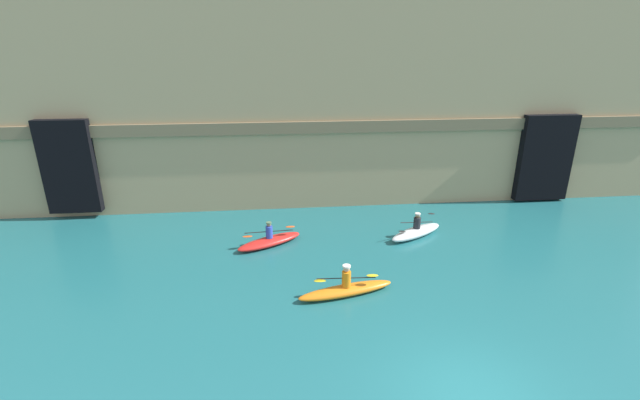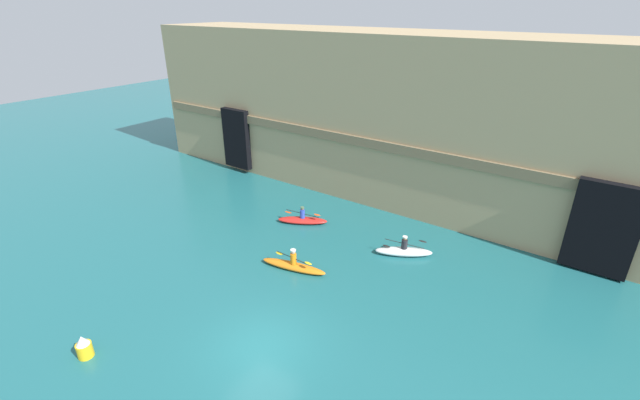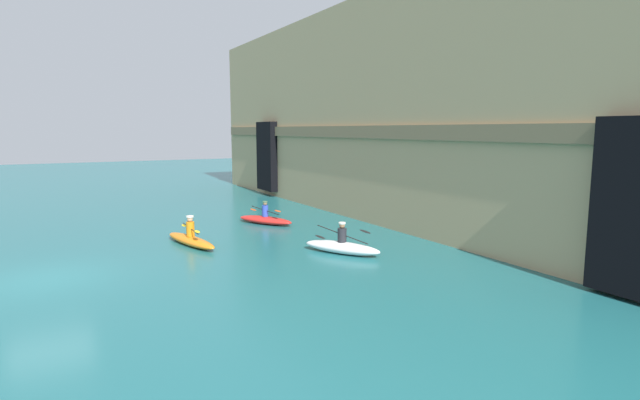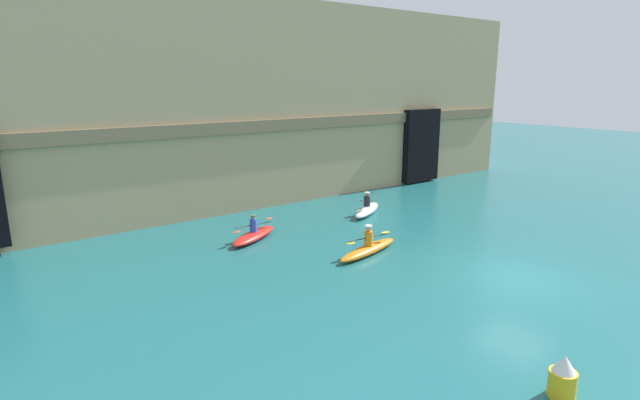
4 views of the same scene
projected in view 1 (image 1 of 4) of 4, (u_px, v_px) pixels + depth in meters
The scene contains 5 objects.
ground_plane at pixel (472, 399), 10.85m from camera, with size 120.00×120.00×0.00m, color #1E6066.
cliff_bluff at pixel (315, 99), 24.99m from camera, with size 41.63×7.25×11.00m.
kayak_white at pixel (416, 231), 20.00m from camera, with size 3.06×2.22×1.18m.
kayak_orange at pixel (346, 289), 15.32m from camera, with size 3.64×1.44×1.19m.
kayak_red at pixel (270, 241), 19.14m from camera, with size 3.12×2.25×1.12m.
Camera 1 is at (-4.71, -8.03, 8.47)m, focal length 24.00 mm.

